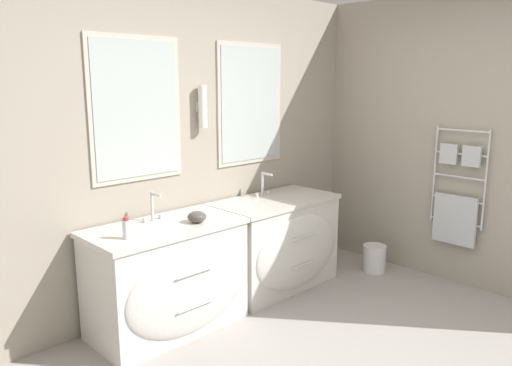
{
  "coord_description": "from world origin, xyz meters",
  "views": [
    {
      "loc": [
        -2.48,
        -1.37,
        1.84
      ],
      "look_at": [
        0.15,
        1.34,
        1.06
      ],
      "focal_mm": 35.0,
      "sensor_mm": 36.0,
      "label": 1
    }
  ],
  "objects_px": {
    "toiletry_bottle": "(126,229)",
    "waste_bin": "(374,258)",
    "amenity_bowl": "(197,217)",
    "vanity_left": "(170,278)",
    "vanity_right": "(278,243)"
  },
  "relations": [
    {
      "from": "toiletry_bottle",
      "to": "waste_bin",
      "type": "relative_size",
      "value": 0.56
    },
    {
      "from": "waste_bin",
      "to": "vanity_left",
      "type": "bearing_deg",
      "value": 168.84
    },
    {
      "from": "vanity_right",
      "to": "amenity_bowl",
      "type": "height_order",
      "value": "amenity_bowl"
    },
    {
      "from": "vanity_right",
      "to": "amenity_bowl",
      "type": "xyz_separation_m",
      "value": [
        -0.95,
        -0.07,
        0.44
      ]
    },
    {
      "from": "vanity_right",
      "to": "waste_bin",
      "type": "bearing_deg",
      "value": -23.81
    },
    {
      "from": "toiletry_bottle",
      "to": "amenity_bowl",
      "type": "bearing_deg",
      "value": -1.41
    },
    {
      "from": "vanity_right",
      "to": "toiletry_bottle",
      "type": "distance_m",
      "value": 1.59
    },
    {
      "from": "vanity_left",
      "to": "amenity_bowl",
      "type": "bearing_deg",
      "value": -19.63
    },
    {
      "from": "amenity_bowl",
      "to": "waste_bin",
      "type": "distance_m",
      "value": 2.05
    },
    {
      "from": "vanity_right",
      "to": "amenity_bowl",
      "type": "relative_size",
      "value": 8.18
    },
    {
      "from": "amenity_bowl",
      "to": "waste_bin",
      "type": "relative_size",
      "value": 0.53
    },
    {
      "from": "vanity_left",
      "to": "toiletry_bottle",
      "type": "bearing_deg",
      "value": -170.54
    },
    {
      "from": "vanity_right",
      "to": "waste_bin",
      "type": "relative_size",
      "value": 4.37
    },
    {
      "from": "amenity_bowl",
      "to": "waste_bin",
      "type": "bearing_deg",
      "value": -10.19
    },
    {
      "from": "vanity_right",
      "to": "toiletry_bottle",
      "type": "height_order",
      "value": "toiletry_bottle"
    }
  ]
}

